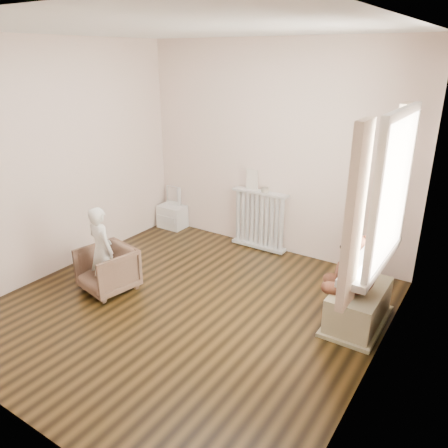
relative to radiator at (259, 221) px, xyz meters
The scene contains 18 objects.
floor 1.73m from the radiator, 86.34° to the right, with size 3.60×3.60×0.01m, color black.
ceiling 2.78m from the radiator, 86.34° to the right, with size 3.60×3.60×0.01m, color white.
back_wall 0.92m from the radiator, 48.12° to the left, with size 3.60×0.02×2.60m, color white.
left_wall 2.55m from the radiator, 135.21° to the right, with size 0.02×3.60×2.60m, color white.
right_wall 2.70m from the radiator, 41.37° to the right, with size 0.02×3.60×2.60m, color white.
window 2.55m from the radiator, 36.46° to the right, with size 0.03×0.90×1.10m, color white.
window_sill 2.30m from the radiator, 37.82° to the right, with size 0.22×1.10×0.06m, color silver.
curtain_left 2.81m from the radiator, 47.97° to the right, with size 0.06×0.26×1.30m, color beige.
curtain_right 2.18m from the radiator, 24.74° to the right, with size 0.06×0.26×1.30m, color beige.
radiator is the anchor object (origin of this frame).
paper_doll 0.54m from the radiator, behind, with size 0.16×0.01×0.26m, color beige.
tin_a 0.43m from the radiator, ahead, with size 0.10×0.10×0.06m, color #A59E8C.
toy_vanity 1.45m from the radiator, behind, with size 0.39×0.28×0.61m, color silver.
armchair 2.04m from the radiator, 114.29° to the right, with size 0.52×0.54×0.49m, color brown.
child 2.08m from the radiator, 113.72° to the right, with size 0.35×0.23×0.95m, color white.
toy_bench 1.92m from the radiator, 31.54° to the right, with size 0.42×0.79×0.37m, color #B9B38B.
teddy_bear 1.95m from the radiator, 34.71° to the right, with size 0.47×0.36×0.57m, color #3D1F14, non-canonical shape.
plush_cat 2.11m from the radiator, 29.01° to the right, with size 0.16×0.27×0.23m, color gray, non-canonical shape.
Camera 1 is at (2.40, -3.00, 2.41)m, focal length 35.00 mm.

